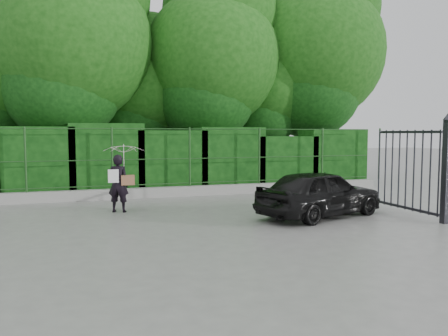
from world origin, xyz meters
name	(u,v)px	position (x,y,z in m)	size (l,w,h in m)	color
ground	(222,226)	(0.00, 0.00, 0.00)	(80.00, 80.00, 0.00)	gray
kerb	(177,192)	(0.00, 4.50, 0.15)	(14.00, 0.25, 0.30)	#9E9E99
fence	(184,157)	(0.22, 4.50, 1.20)	(14.13, 0.06, 1.80)	#1E451B
hedge	(170,161)	(-0.01, 5.50, 1.02)	(14.20, 1.20, 2.22)	black
trees	(188,61)	(1.14, 7.74, 4.62)	(17.10, 6.15, 8.08)	black
gate	(429,166)	(4.60, -0.72, 1.19)	(0.22, 2.33, 2.36)	#232329
woman	(123,167)	(-1.79, 2.38, 1.10)	(1.00, 1.02, 1.67)	black
car	(320,193)	(2.47, 0.31, 0.55)	(1.30, 3.22, 1.10)	black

